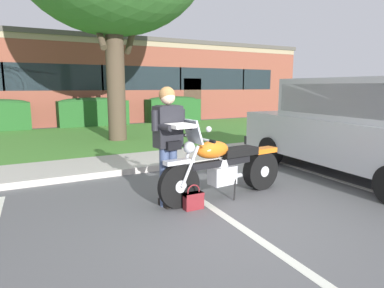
# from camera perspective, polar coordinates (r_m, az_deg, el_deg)

# --- Properties ---
(ground_plane) EXTENTS (140.00, 140.00, 0.00)m
(ground_plane) POSITION_cam_1_polar(r_m,az_deg,el_deg) (4.58, 6.44, -12.24)
(ground_plane) COLOR #565659
(curb_strip) EXTENTS (60.00, 0.20, 0.12)m
(curb_strip) POSITION_cam_1_polar(r_m,az_deg,el_deg) (6.98, -7.00, -4.02)
(curb_strip) COLOR #B7B2A8
(curb_strip) RESTS_ON ground
(concrete_walk) EXTENTS (60.00, 1.50, 0.08)m
(concrete_walk) POSITION_cam_1_polar(r_m,az_deg,el_deg) (7.76, -9.29, -2.83)
(concrete_walk) COLOR #B7B2A8
(concrete_walk) RESTS_ON ground
(grass_lawn) EXTENTS (60.00, 6.50, 0.06)m
(grass_lawn) POSITION_cam_1_polar(r_m,az_deg,el_deg) (11.57, -15.82, 1.00)
(grass_lawn) COLOR #478433
(grass_lawn) RESTS_ON ground
(stall_stripe_1) EXTENTS (0.39, 4.40, 0.01)m
(stall_stripe_1) POSITION_cam_1_polar(r_m,az_deg,el_deg) (4.72, 4.72, -11.49)
(stall_stripe_1) COLOR silver
(stall_stripe_1) RESTS_ON ground
(stall_stripe_2) EXTENTS (0.39, 4.40, 0.01)m
(stall_stripe_2) POSITION_cam_1_polar(r_m,az_deg,el_deg) (6.59, 25.54, -6.26)
(stall_stripe_2) COLOR silver
(stall_stripe_2) RESTS_ON ground
(motorcycle) EXTENTS (2.24, 0.82, 1.26)m
(motorcycle) POSITION_cam_1_polar(r_m,az_deg,el_deg) (5.27, 5.98, -3.72)
(motorcycle) COLOR black
(motorcycle) RESTS_ON ground
(rider_person) EXTENTS (0.53, 0.61, 1.70)m
(rider_person) POSITION_cam_1_polar(r_m,az_deg,el_deg) (4.76, -3.92, 1.21)
(rider_person) COLOR black
(rider_person) RESTS_ON ground
(handbag) EXTENTS (0.28, 0.13, 0.36)m
(handbag) POSITION_cam_1_polar(r_m,az_deg,el_deg) (4.80, 0.26, -9.29)
(handbag) COLOR maroon
(handbag) RESTS_ON ground
(parked_suv_adjacent) EXTENTS (2.26, 4.95, 1.86)m
(parked_suv_adjacent) POSITION_cam_1_polar(r_m,az_deg,el_deg) (7.15, 26.41, 2.66)
(parked_suv_adjacent) COLOR #B7BABF
(parked_suv_adjacent) RESTS_ON ground
(hedge_center_left) EXTENTS (2.87, 0.90, 1.24)m
(hedge_center_left) POSITION_cam_1_polar(r_m,az_deg,el_deg) (15.06, -16.28, 5.30)
(hedge_center_left) COLOR #235623
(hedge_center_left) RESTS_ON ground
(hedge_center_right) EXTENTS (2.55, 0.90, 1.24)m
(hedge_center_right) POSITION_cam_1_polar(r_m,az_deg,el_deg) (16.26, -3.23, 5.97)
(hedge_center_right) COLOR #235623
(hedge_center_right) RESTS_ON ground
(brick_building) EXTENTS (22.84, 9.03, 3.98)m
(brick_building) POSITION_cam_1_polar(r_m,az_deg,el_deg) (20.04, -17.90, 10.07)
(brick_building) COLOR brown
(brick_building) RESTS_ON ground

